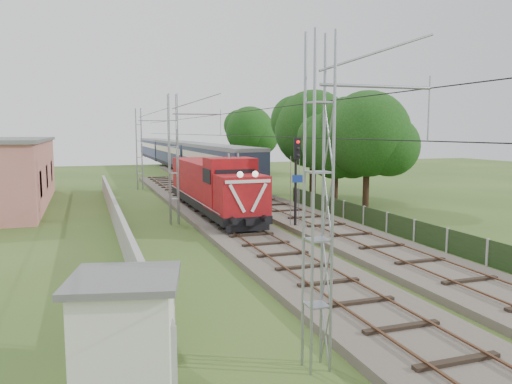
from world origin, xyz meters
name	(u,v)px	position (x,y,z in m)	size (l,w,h in m)	color
ground	(297,271)	(0.00, 0.00, 0.00)	(140.00, 140.00, 0.00)	#304C1C
track_main	(245,234)	(0.00, 7.00, 0.18)	(4.20, 70.00, 0.45)	#6B6054
track_side	(255,199)	(5.00, 20.00, 0.18)	(4.20, 80.00, 0.45)	#6B6054
catenary	(174,159)	(-2.95, 12.00, 4.05)	(3.31, 70.00, 8.00)	gray
boundary_wall	(116,216)	(-6.50, 12.00, 0.75)	(0.25, 40.00, 1.50)	#9E9E99
fence	(415,231)	(8.00, 3.00, 0.60)	(0.12, 32.00, 1.20)	black
locomotive	(212,185)	(0.00, 14.33, 2.13)	(2.80, 16.01, 4.07)	black
coach_rake	(177,152)	(5.00, 56.19, 2.62)	(3.19, 71.13, 3.69)	black
signal_post	(296,167)	(3.36, 7.82, 3.72)	(0.59, 0.47, 5.42)	black
relay_hut	(126,329)	(-7.40, -7.15, 1.27)	(2.91, 2.91, 2.51)	silver
tree_a	(336,145)	(10.82, 17.04, 4.64)	(5.74, 5.47, 7.44)	#3A2117
tree_b	(368,135)	(12.05, 14.33, 5.49)	(6.78, 6.46, 8.80)	#3A2117
tree_c	(314,130)	(11.27, 22.03, 5.87)	(7.26, 6.92, 9.41)	#3A2117
tree_d	(250,131)	(14.11, 48.59, 5.77)	(7.13, 6.79, 9.25)	#3A2117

